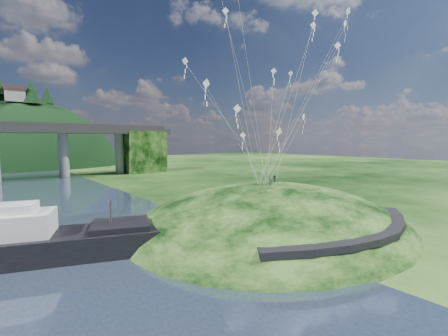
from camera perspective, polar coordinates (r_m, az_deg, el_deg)
ground at (r=30.83m, az=1.34°, el=-14.36°), size 320.00×320.00×0.00m
grass_hill at (r=37.98m, az=8.75°, el=-12.96°), size 36.00×32.00×13.00m
footpath at (r=30.24m, az=25.21°, el=-11.13°), size 22.29×5.84×0.83m
work_barge at (r=31.13m, az=-31.00°, el=-11.75°), size 19.38×11.55×6.58m
wooden_dock at (r=34.12m, az=-11.42°, el=-11.72°), size 13.77×7.22×1.00m
kite_flyers at (r=39.44m, az=9.37°, el=-1.51°), size 4.10×2.95×1.78m
kite_swarm at (r=36.24m, az=10.02°, el=19.12°), size 19.33×15.91×17.23m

